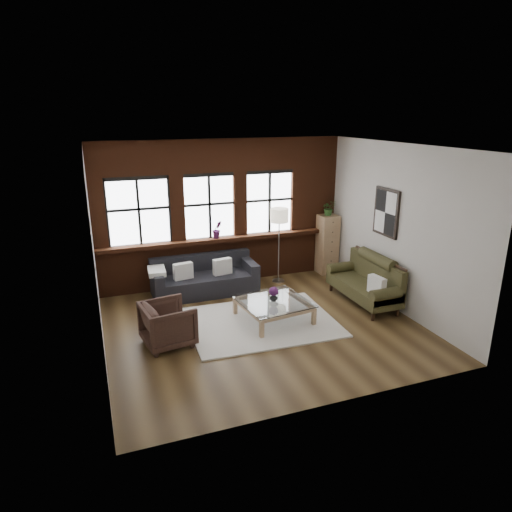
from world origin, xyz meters
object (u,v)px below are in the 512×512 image
object	(u,v)px
vintage_settee	(364,280)
dark_sofa	(205,275)
armchair	(168,324)
vase	(274,297)
coffee_table	(273,311)
floor_lamp	(279,243)
drawer_chest	(327,244)

from	to	relation	value
vintage_settee	dark_sofa	bearing A→B (deg)	150.71
armchair	vase	distance (m)	2.02
armchair	vintage_settee	bearing A→B (deg)	-93.45
coffee_table	armchair	bearing A→B (deg)	-173.18
dark_sofa	vintage_settee	size ratio (longest dim) A/B	1.21
vase	floor_lamp	distance (m)	2.10
drawer_chest	dark_sofa	bearing A→B (deg)	-174.63
dark_sofa	coffee_table	distance (m)	1.97
armchair	coffee_table	xyz separation A→B (m)	(2.00, 0.24, -0.18)
vintage_settee	coffee_table	world-z (taller)	vintage_settee
vase	vintage_settee	bearing A→B (deg)	3.71
vintage_settee	floor_lamp	bearing A→B (deg)	123.36
dark_sofa	floor_lamp	distance (m)	1.83
vintage_settee	coffee_table	xyz separation A→B (m)	(-2.02, -0.13, -0.30)
coffee_table	floor_lamp	xyz separation A→B (m)	(0.88, 1.85, 0.74)
armchair	vase	xyz separation A→B (m)	(2.00, 0.24, 0.10)
vintage_settee	vase	size ratio (longest dim) A/B	11.67
drawer_chest	vintage_settee	bearing A→B (deg)	-96.05
vase	drawer_chest	size ratio (longest dim) A/B	0.11
drawer_chest	floor_lamp	xyz separation A→B (m)	(-1.34, -0.19, 0.22)
vintage_settee	armchair	bearing A→B (deg)	-174.74
dark_sofa	vase	size ratio (longest dim) A/B	14.12
dark_sofa	coffee_table	xyz separation A→B (m)	(0.87, -1.75, -0.21)
vase	drawer_chest	bearing A→B (deg)	42.60
vintage_settee	drawer_chest	xyz separation A→B (m)	(0.20, 1.91, 0.22)
vase	floor_lamp	bearing A→B (deg)	64.49
dark_sofa	drawer_chest	xyz separation A→B (m)	(3.09, 0.29, 0.31)
armchair	drawer_chest	distance (m)	4.81
dark_sofa	floor_lamp	xyz separation A→B (m)	(1.75, 0.10, 0.53)
dark_sofa	vintage_settee	bearing A→B (deg)	-29.29
dark_sofa	armchair	xyz separation A→B (m)	(-1.13, -1.99, -0.03)
vintage_settee	coffee_table	bearing A→B (deg)	-176.29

